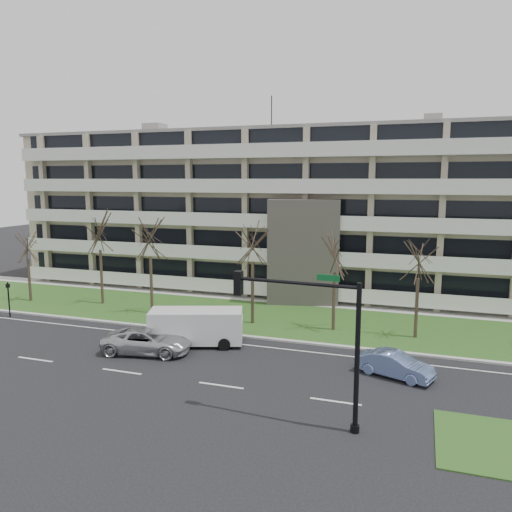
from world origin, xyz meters
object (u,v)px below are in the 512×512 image
(traffic_signal, at_px, (313,328))
(silver_pickup, at_px, (147,341))
(blue_sedan, at_px, (395,365))
(pedestrian_signal, at_px, (8,295))
(white_van, at_px, (197,324))

(traffic_signal, bearing_deg, silver_pickup, 157.72)
(blue_sedan, relative_size, pedestrian_signal, 1.49)
(traffic_signal, bearing_deg, pedestrian_signal, 163.95)
(traffic_signal, bearing_deg, white_van, 142.84)
(blue_sedan, relative_size, traffic_signal, 0.61)
(blue_sedan, bearing_deg, white_van, 103.11)
(blue_sedan, xyz_separation_m, white_van, (-12.48, 1.47, 0.71))
(white_van, bearing_deg, traffic_signal, -59.88)
(silver_pickup, relative_size, traffic_signal, 0.81)
(silver_pickup, xyz_separation_m, traffic_signal, (11.59, -5.70, 3.60))
(white_van, bearing_deg, blue_sedan, -25.50)
(blue_sedan, xyz_separation_m, traffic_signal, (-3.16, -6.66, 3.68))
(traffic_signal, height_order, pedestrian_signal, traffic_signal)
(blue_sedan, height_order, white_van, white_van)
(pedestrian_signal, bearing_deg, silver_pickup, -1.36)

